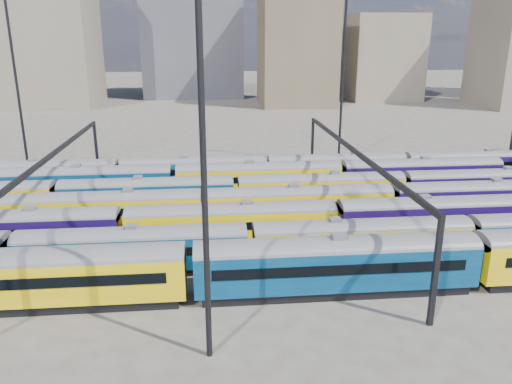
{
  "coord_description": "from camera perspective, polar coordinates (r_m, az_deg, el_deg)",
  "views": [
    {
      "loc": [
        -4.69,
        -48.59,
        18.77
      ],
      "look_at": [
        0.21,
        2.02,
        3.0
      ],
      "focal_mm": 35.0,
      "sensor_mm": 36.0,
      "label": 1
    }
  ],
  "objects": [
    {
      "name": "ground",
      "position": [
        52.3,
        -0.01,
        -3.8
      ],
      "size": [
        500.0,
        500.0,
        0.0
      ],
      "primitive_type": "plane",
      "color": "#46423B",
      "rests_on": "ground"
    },
    {
      "name": "rake_0",
      "position": [
        37.21,
        -7.6,
        -8.29
      ],
      "size": [
        131.07,
        3.19,
        5.39
      ],
      "color": "black",
      "rests_on": "ground"
    },
    {
      "name": "rake_1",
      "position": [
        47.54,
        23.18,
        -4.28
      ],
      "size": [
        114.99,
        2.81,
        4.71
      ],
      "color": "black",
      "rests_on": "ground"
    },
    {
      "name": "rake_2",
      "position": [
        47.19,
        -15.01,
        -3.47
      ],
      "size": [
        119.02,
        2.9,
        4.88
      ],
      "color": "black",
      "rests_on": "ground"
    },
    {
      "name": "rake_3",
      "position": [
        52.05,
        4.99,
        -0.99
      ],
      "size": [
        98.47,
        2.89,
        4.85
      ],
      "color": "black",
      "rests_on": "ground"
    },
    {
      "name": "rake_4",
      "position": [
        56.42,
        -12.29,
        0.08
      ],
      "size": [
        136.04,
        2.84,
        4.78
      ],
      "color": "black",
      "rests_on": "ground"
    },
    {
      "name": "rake_5",
      "position": [
        62.5,
        -18.84,
        1.34
      ],
      "size": [
        102.45,
        3.0,
        5.05
      ],
      "color": "black",
      "rests_on": "ground"
    },
    {
      "name": "rake_6",
      "position": [
        66.08,
        1.16,
        2.92
      ],
      "size": [
        113.66,
        2.77,
        4.66
      ],
      "color": "black",
      "rests_on": "ground"
    },
    {
      "name": "gantry_1",
      "position": [
        52.33,
        -22.4,
        2.68
      ],
      "size": [
        0.35,
        40.35,
        8.03
      ],
      "color": "black",
      "rests_on": "ground"
    },
    {
      "name": "gantry_2",
      "position": [
        52.15,
        11.01,
        3.63
      ],
      "size": [
        0.35,
        40.35,
        8.03
      ],
      "color": "black",
      "rests_on": "ground"
    },
    {
      "name": "mast_1",
      "position": [
        75.14,
        -25.79,
        11.91
      ],
      "size": [
        1.4,
        0.5,
        25.6
      ],
      "color": "black",
      "rests_on": "ground"
    },
    {
      "name": "mast_2",
      "position": [
        27.02,
        -6.14,
        6.9
      ],
      "size": [
        1.4,
        0.5,
        25.6
      ],
      "color": "black",
      "rests_on": "ground"
    },
    {
      "name": "mast_3",
      "position": [
        75.36,
        9.9,
        13.33
      ],
      "size": [
        1.4,
        0.5,
        25.6
      ],
      "color": "black",
      "rests_on": "ground"
    }
  ]
}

